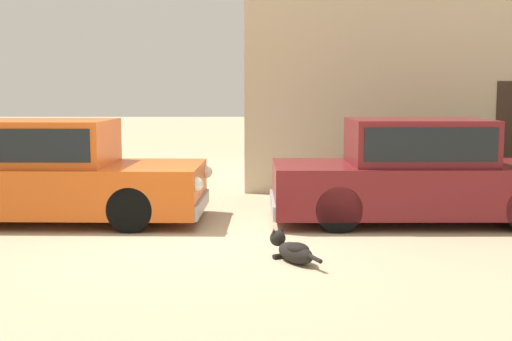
{
  "coord_description": "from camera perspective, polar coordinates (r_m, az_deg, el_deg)",
  "views": [
    {
      "loc": [
        0.68,
        -8.45,
        1.94
      ],
      "look_at": [
        0.65,
        0.2,
        0.9
      ],
      "focal_mm": 47.21,
      "sensor_mm": 36.0,
      "label": 1
    }
  ],
  "objects": [
    {
      "name": "ground_plane",
      "position": [
        8.7,
        -4.3,
        -6.05
      ],
      "size": [
        80.0,
        80.0,
        0.0
      ],
      "primitive_type": "plane",
      "color": "tan"
    },
    {
      "name": "parked_sedan_nearest",
      "position": [
        10.41,
        -17.19,
        -0.01
      ],
      "size": [
        4.62,
        1.87,
        1.5
      ],
      "rotation": [
        0.0,
        0.0,
        -0.02
      ],
      "color": "#D15619",
      "rests_on": "ground_plane"
    },
    {
      "name": "parked_sedan_second",
      "position": [
        10.16,
        13.86,
        -0.11
      ],
      "size": [
        4.45,
        1.72,
        1.52
      ],
      "rotation": [
        0.0,
        0.0,
        0.01
      ],
      "color": "maroon",
      "rests_on": "ground_plane"
    },
    {
      "name": "stray_dog_spotted",
      "position": [
        7.66,
        3.33,
        -6.72
      ],
      "size": [
        0.58,
        0.88,
        0.34
      ],
      "rotation": [
        0.0,
        0.0,
        2.12
      ],
      "color": "black",
      "rests_on": "ground_plane"
    }
  ]
}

